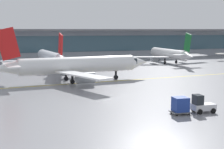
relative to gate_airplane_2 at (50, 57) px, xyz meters
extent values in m
plane|color=gray|center=(-0.45, -58.84, -2.63)|extent=(400.00, 400.00, 0.00)
cube|color=yellow|center=(1.15, -26.75, -2.62)|extent=(109.71, 8.69, 0.01)
cube|color=#8C939E|center=(-0.45, 24.80, 1.87)|extent=(198.87, 8.00, 9.00)
cube|color=#385666|center=(-0.45, 20.72, 2.32)|extent=(190.91, 0.16, 5.04)
cube|color=slate|center=(-0.45, 23.30, 6.67)|extent=(206.82, 11.00, 0.60)
cylinder|color=silver|center=(-0.02, 0.34, 0.09)|extent=(3.89, 19.12, 2.64)
cone|color=silver|center=(-0.76, 11.39, 0.09)|extent=(2.71, 3.32, 2.51)
cube|color=black|center=(-0.62, 9.29, 0.42)|extent=(2.21, 2.51, 0.92)
cone|color=silver|center=(0.75, -11.24, 0.09)|extent=(2.52, 4.36, 2.24)
cube|color=silver|center=(-6.65, -1.66, -0.64)|extent=(11.14, 4.73, 0.22)
cylinder|color=#999EA3|center=(-4.56, -0.35, -1.37)|extent=(1.81, 2.89, 1.63)
cube|color=silver|center=(6.81, -0.76, -0.64)|extent=(11.06, 6.02, 0.22)
cylinder|color=#999EA3|center=(4.57, 0.26, -1.37)|extent=(1.81, 2.89, 1.63)
cube|color=red|center=(0.69, -10.40, 3.65)|extent=(0.52, 3.57, 4.97)
cube|color=silver|center=(-1.26, -10.22, 0.48)|extent=(3.99, 2.12, 0.19)
cube|color=silver|center=(2.61, -9.96, 0.48)|extent=(3.99, 2.12, 0.19)
cylinder|color=black|center=(-0.46, 6.97, -1.93)|extent=(0.34, 0.34, 1.40)
cylinder|color=black|center=(-0.46, 6.97, -2.28)|extent=(0.47, 0.72, 0.70)
cylinder|color=black|center=(-1.70, -1.33, -1.93)|extent=(0.34, 0.34, 1.40)
cylinder|color=black|center=(-1.70, -1.33, -2.28)|extent=(0.47, 0.72, 0.70)
cylinder|color=black|center=(1.86, -1.09, -1.93)|extent=(0.34, 0.34, 1.40)
cylinder|color=black|center=(1.86, -1.09, -2.28)|extent=(0.47, 0.72, 0.70)
cylinder|color=white|center=(33.58, 0.91, 0.05)|extent=(3.25, 18.83, 2.60)
cone|color=white|center=(33.95, 11.84, 0.05)|extent=(2.58, 3.21, 2.47)
cube|color=black|center=(33.88, 9.76, 0.38)|extent=(2.11, 2.41, 0.91)
cone|color=white|center=(33.19, -10.54, 0.05)|extent=(2.35, 4.24, 2.21)
cube|color=white|center=(26.87, -0.39, -0.66)|extent=(10.95, 5.65, 0.21)
cylinder|color=#999EA3|center=(29.05, 0.68, -1.39)|extent=(1.70, 2.81, 1.61)
cube|color=white|center=(40.19, -0.85, -0.66)|extent=(11.00, 4.98, 0.21)
cylinder|color=#999EA3|center=(38.08, 0.37, -1.39)|extent=(1.70, 2.81, 1.61)
cube|color=#19662D|center=(33.21, -9.71, 3.57)|extent=(0.40, 3.52, 4.90)
cube|color=white|center=(31.31, -9.33, 0.44)|extent=(3.89, 1.97, 0.18)
cube|color=white|center=(35.14, -9.47, 0.44)|extent=(3.89, 1.97, 0.18)
cylinder|color=black|center=(33.80, 7.47, -1.94)|extent=(0.34, 0.34, 1.38)
cylinder|color=black|center=(33.80, 7.47, -2.28)|extent=(0.44, 0.70, 0.69)
cylinder|color=black|center=(31.77, -0.56, -1.94)|extent=(0.34, 0.34, 1.38)
cylinder|color=black|center=(31.77, -0.56, -2.28)|extent=(0.44, 0.70, 0.69)
cylinder|color=black|center=(35.29, -0.68, -1.94)|extent=(0.34, 0.34, 1.38)
cylinder|color=black|center=(35.29, -0.68, -2.28)|extent=(0.44, 0.70, 0.69)
cylinder|color=white|center=(1.15, -24.75, 0.44)|extent=(21.59, 4.59, 2.98)
cone|color=white|center=(13.62, -23.81, 0.44)|extent=(3.78, 3.09, 2.83)
cube|color=black|center=(11.24, -23.99, 0.81)|extent=(2.85, 2.52, 1.04)
cone|color=white|center=(-11.91, -25.74, 0.44)|extent=(4.94, 2.88, 2.53)
cube|color=white|center=(-1.17, -17.29, -0.38)|extent=(5.23, 12.57, 0.25)
cylinder|color=#999EA3|center=(0.33, -19.64, -1.21)|extent=(3.28, 2.07, 1.84)
cube|color=white|center=(-0.02, -32.48, -0.38)|extent=(6.90, 12.46, 0.25)
cylinder|color=#999EA3|center=(1.11, -29.94, -1.21)|extent=(3.28, 2.07, 1.84)
cube|color=red|center=(-10.96, -25.67, 4.46)|extent=(4.03, 0.62, 5.60)
cube|color=white|center=(-10.77, -23.46, 0.88)|extent=(2.43, 4.52, 0.21)
cube|color=white|center=(-10.44, -27.83, 0.88)|extent=(2.43, 4.52, 0.21)
cylinder|color=black|center=(8.63, -24.18, -1.84)|extent=(0.39, 0.39, 1.58)
cylinder|color=black|center=(8.63, -24.18, -2.23)|extent=(0.82, 0.54, 0.79)
cylinder|color=black|center=(-0.74, -22.88, -1.84)|extent=(0.39, 0.39, 1.58)
cylinder|color=black|center=(-0.74, -22.88, -2.23)|extent=(0.82, 0.54, 0.79)
cylinder|color=black|center=(-0.44, -26.89, -1.84)|extent=(0.39, 0.39, 1.58)
cylinder|color=black|center=(-0.44, -26.89, -2.23)|extent=(0.82, 0.54, 0.79)
cube|color=silver|center=(9.23, -52.02, -1.98)|extent=(2.68, 1.56, 0.70)
cube|color=#1E2328|center=(8.48, -51.98, -1.08)|extent=(0.98, 1.29, 1.10)
cylinder|color=black|center=(10.13, -51.38, -2.33)|extent=(0.61, 0.26, 0.60)
cylinder|color=black|center=(10.04, -52.77, -2.33)|extent=(0.61, 0.26, 0.60)
cylinder|color=black|center=(8.43, -51.27, -2.33)|extent=(0.61, 0.26, 0.60)
cylinder|color=black|center=(8.34, -52.67, -2.33)|extent=(0.61, 0.26, 0.60)
cube|color=#595B60|center=(6.32, -51.84, -2.35)|extent=(2.20, 1.73, 0.12)
cube|color=navy|center=(6.32, -51.84, -1.49)|extent=(1.69, 1.60, 1.60)
cylinder|color=black|center=(7.11, -51.19, -2.52)|extent=(0.23, 0.11, 0.22)
cylinder|color=black|center=(7.03, -52.59, -2.52)|extent=(0.23, 0.11, 0.22)
cylinder|color=black|center=(5.62, -51.09, -2.52)|extent=(0.23, 0.11, 0.22)
cylinder|color=black|center=(5.53, -52.49, -2.52)|extent=(0.23, 0.11, 0.22)
camera|label=1|loc=(-13.09, -84.18, 6.80)|focal=54.03mm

